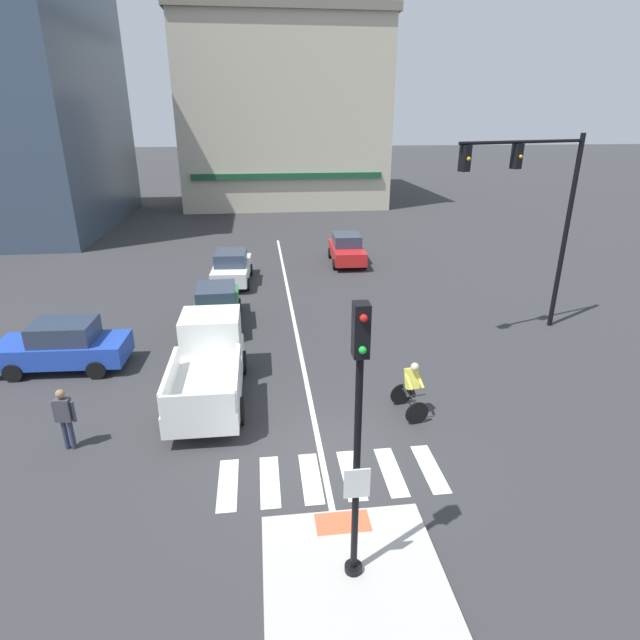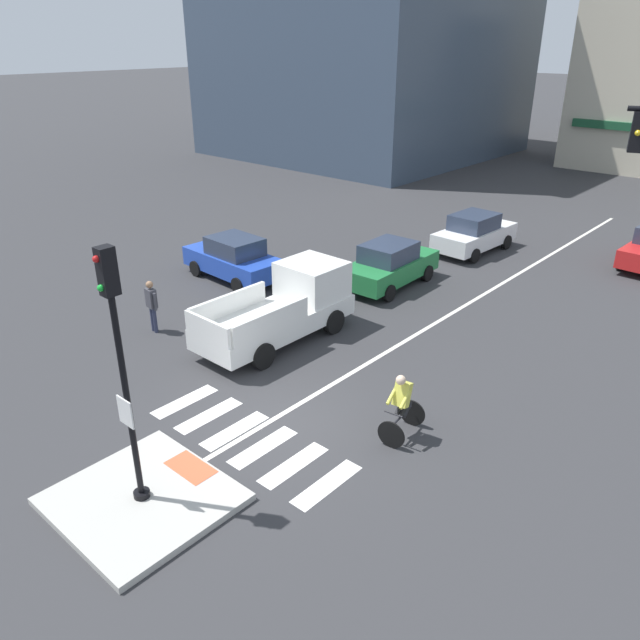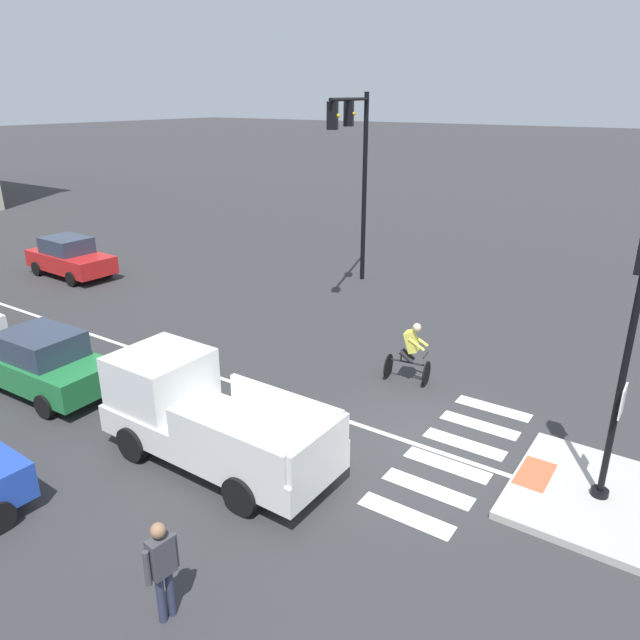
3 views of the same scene
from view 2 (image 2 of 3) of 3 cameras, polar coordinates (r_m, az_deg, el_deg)
The scene contains 18 objects.
ground_plane at distance 14.76m, azimuth -4.41°, elevation -9.63°, with size 300.00×300.00×0.00m, color #333335.
traffic_island at distance 13.04m, azimuth -16.15°, elevation -15.69°, with size 3.24×3.06×0.15m, color #B2AFA8.
tactile_pad_front at distance 13.46m, azimuth -11.93°, elevation -13.24°, with size 1.10×0.60×0.01m, color #DB5B38.
signal_pole at distance 11.30m, azimuth -18.05°, elevation -3.42°, with size 0.44×0.38×5.12m.
crosswalk_stripe_a at distance 15.92m, azimuth -12.44°, elevation -7.38°, with size 0.44×1.80×0.01m, color silver.
crosswalk_stripe_b at distance 15.26m, azimuth -10.28°, elevation -8.71°, with size 0.44×1.80×0.01m, color silver.
crosswalk_stripe_c at distance 14.64m, azimuth -7.91°, elevation -10.13°, with size 0.44×1.80×0.01m, color silver.
crosswalk_stripe_d at distance 14.05m, azimuth -5.31°, elevation -11.66°, with size 0.44×1.80×0.01m, color silver.
crosswalk_stripe_e at distance 13.51m, azimuth -2.46°, elevation -13.29°, with size 0.44×1.80×0.01m, color silver.
crosswalk_stripe_f at distance 13.01m, azimuth 0.66°, elevation -15.02°, with size 0.44×1.80×0.01m, color silver.
lane_centre_line at distance 22.06m, azimuth 14.23°, elevation 1.87°, with size 0.14×28.00×0.01m, color silver.
building_corner_right at distance 50.21m, azimuth 4.38°, elevation 26.11°, with size 19.43×19.34×18.89m.
car_white_westbound_distant at distance 26.87m, azimuth 14.15°, elevation 7.85°, with size 2.01×4.19×1.64m.
car_green_westbound_far at distance 22.48m, azimuth 6.49°, elevation 5.14°, with size 1.94×4.15×1.64m.
car_blue_cross_left at distance 23.20m, azimuth -8.01°, elevation 5.68°, with size 4.17×1.99×1.64m.
pickup_truck_white_westbound_near at distance 18.42m, azimuth -3.10°, elevation 1.27°, with size 2.09×5.12×2.08m.
cyclist at distance 13.94m, azimuth 7.61°, elevation -7.79°, with size 0.81×1.17×1.68m.
pedestrian_at_curb_left at distance 19.36m, azimuth -15.37°, elevation 1.60°, with size 0.55×0.26×1.67m.
Camera 2 is at (8.89, -8.32, 8.35)m, focal length 34.45 mm.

